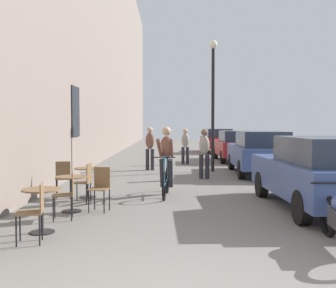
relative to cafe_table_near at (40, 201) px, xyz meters
name	(u,v)px	position (x,y,z in m)	size (l,w,h in m)	color
building_facade_left	(86,1)	(-1.36, 11.06, 6.47)	(0.54, 68.00, 13.98)	gray
cafe_table_near	(40,201)	(0.00, 0.00, 0.00)	(0.64, 0.64, 0.72)	black
cafe_chair_near_toward_street	(33,209)	(0.07, -0.59, 0.00)	(0.44, 0.44, 0.89)	black
cafe_table_mid	(70,186)	(0.10, 1.64, 0.00)	(0.64, 0.64, 0.72)	black
cafe_chair_mid_toward_street	(66,192)	(0.18, 0.95, 0.00)	(0.44, 0.44, 0.89)	black
cafe_chair_mid_toward_wall	(99,186)	(0.68, 1.71, 0.00)	(0.45, 0.45, 0.89)	black
cafe_table_far	(86,176)	(0.11, 3.27, 0.00)	(0.64, 0.64, 0.72)	black
cafe_chair_far_toward_street	(83,180)	(0.18, 2.57, 0.00)	(0.42, 0.42, 0.89)	black
cafe_chair_far_toward_wall	(62,177)	(-0.46, 3.20, 0.00)	(0.45, 0.45, 0.89)	black
cyclist_on_bicycle	(165,163)	(2.01, 3.55, 0.29)	(0.52, 1.76, 1.74)	black
pedestrian_near	(203,151)	(3.24, 6.74, 0.39)	(0.35, 0.25, 1.62)	#26262D
pedestrian_mid	(148,146)	(1.35, 9.31, 0.42)	(0.38, 0.30, 1.67)	#26262D
pedestrian_far	(184,144)	(2.83, 11.69, 0.37)	(0.34, 0.24, 1.59)	#26262D
street_lamp	(212,89)	(3.74, 8.82, 2.59)	(0.32, 0.32, 4.90)	black
parked_car_nearest	(318,172)	(5.18, 1.82, 0.27)	(1.90, 4.31, 1.52)	#384C84
parked_car_second	(258,152)	(5.30, 7.90, 0.27)	(1.96, 4.38, 1.53)	#384C84
parked_car_third	(234,145)	(5.32, 13.21, 0.24)	(1.76, 4.14, 1.47)	maroon
parked_car_fourth	(216,140)	(5.19, 19.60, 0.26)	(1.83, 4.25, 1.50)	maroon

